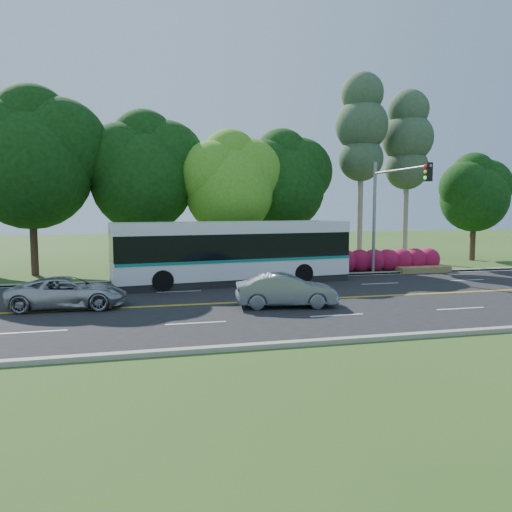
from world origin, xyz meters
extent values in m
plane|color=#32501A|center=(0.00, 0.00, 0.00)|extent=(120.00, 120.00, 0.00)
cube|color=black|center=(0.00, 0.00, 0.01)|extent=(60.00, 14.00, 0.02)
cube|color=gray|center=(0.00, 7.15, 0.07)|extent=(60.00, 0.30, 0.15)
cube|color=gray|center=(0.00, -7.15, 0.07)|extent=(60.00, 0.30, 0.15)
cube|color=#32501A|center=(0.00, 9.00, 0.05)|extent=(60.00, 4.00, 0.10)
cube|color=gold|center=(0.00, -0.08, 0.02)|extent=(57.00, 0.10, 0.00)
cube|color=gold|center=(0.00, 0.08, 0.02)|extent=(57.00, 0.10, 0.00)
cube|color=silver|center=(-11.50, -3.50, 0.02)|extent=(2.20, 0.12, 0.00)
cube|color=silver|center=(-6.00, -3.50, 0.02)|extent=(2.20, 0.12, 0.00)
cube|color=silver|center=(-0.50, -3.50, 0.02)|extent=(2.20, 0.12, 0.00)
cube|color=silver|center=(5.00, -3.50, 0.02)|extent=(2.20, 0.12, 0.00)
cube|color=silver|center=(-11.50, 3.50, 0.02)|extent=(2.20, 0.12, 0.00)
cube|color=silver|center=(-6.00, 3.50, 0.02)|extent=(2.20, 0.12, 0.00)
cube|color=silver|center=(-0.50, 3.50, 0.02)|extent=(2.20, 0.12, 0.00)
cube|color=silver|center=(5.00, 3.50, 0.02)|extent=(2.20, 0.12, 0.00)
cube|color=silver|center=(10.50, 3.50, 0.02)|extent=(2.20, 0.12, 0.00)
cube|color=silver|center=(0.00, 6.85, 0.02)|extent=(57.00, 0.12, 0.00)
cube|color=silver|center=(0.00, -6.85, 0.02)|extent=(57.00, 0.12, 0.00)
cylinder|color=#321D16|center=(-14.00, 11.00, 1.98)|extent=(0.44, 0.44, 3.96)
sphere|color=black|center=(-14.00, 11.00, 6.48)|extent=(7.20, 7.20, 7.20)
sphere|color=black|center=(-12.38, 11.30, 7.92)|extent=(5.76, 5.76, 5.76)
sphere|color=black|center=(-15.44, 10.80, 7.74)|extent=(5.40, 5.40, 5.40)
sphere|color=black|center=(-13.90, 11.40, 9.18)|extent=(4.68, 4.68, 4.68)
cylinder|color=#321D16|center=(-7.50, 12.00, 1.80)|extent=(0.44, 0.44, 3.60)
sphere|color=black|center=(-7.50, 12.00, 5.91)|extent=(6.60, 6.60, 6.60)
sphere|color=black|center=(-6.02, 12.30, 7.23)|extent=(5.28, 5.28, 5.28)
sphere|color=black|center=(-8.82, 11.80, 7.06)|extent=(4.95, 4.95, 4.95)
sphere|color=black|center=(-7.40, 12.40, 8.38)|extent=(4.29, 4.29, 4.29)
cylinder|color=#321D16|center=(-2.00, 11.00, 1.62)|extent=(0.44, 0.44, 3.24)
sphere|color=#44861B|center=(-2.00, 11.00, 5.27)|extent=(5.80, 5.80, 5.80)
sphere|color=#44861B|center=(-0.69, 11.30, 6.43)|extent=(4.64, 4.64, 4.64)
sphere|color=#44861B|center=(-3.16, 10.80, 6.29)|extent=(4.35, 4.35, 4.35)
sphere|color=#44861B|center=(-1.90, 11.40, 7.45)|extent=(3.77, 3.77, 3.77)
cylinder|color=#321D16|center=(2.00, 12.50, 1.71)|extent=(0.44, 0.44, 3.42)
sphere|color=black|center=(2.00, 12.50, 5.52)|extent=(6.00, 6.00, 6.00)
sphere|color=black|center=(3.35, 12.80, 6.72)|extent=(4.80, 4.80, 4.80)
sphere|color=black|center=(0.80, 12.30, 6.57)|extent=(4.50, 4.50, 4.50)
sphere|color=black|center=(2.10, 12.90, 7.77)|extent=(3.90, 3.90, 3.90)
cylinder|color=gray|center=(8.00, 12.50, 4.90)|extent=(0.40, 0.40, 9.80)
sphere|color=#314D30|center=(8.00, 12.50, 7.70)|extent=(3.23, 3.23, 3.23)
sphere|color=#314D30|center=(8.00, 12.50, 10.08)|extent=(3.80, 3.80, 3.80)
sphere|color=#314D30|center=(8.00, 12.50, 12.32)|extent=(3.04, 3.04, 3.04)
cylinder|color=gray|center=(12.00, 13.00, 4.55)|extent=(0.40, 0.40, 9.10)
sphere|color=#314D30|center=(12.00, 13.00, 7.15)|extent=(3.23, 3.23, 3.23)
sphere|color=#314D30|center=(12.00, 13.00, 9.36)|extent=(3.80, 3.80, 3.80)
sphere|color=#314D30|center=(12.00, 13.00, 11.44)|extent=(3.04, 3.04, 3.04)
cylinder|color=#321D16|center=(18.00, 13.00, 1.53)|extent=(0.44, 0.44, 3.06)
sphere|color=black|center=(18.00, 13.00, 4.88)|extent=(5.20, 5.20, 5.20)
sphere|color=black|center=(19.17, 13.30, 5.92)|extent=(4.16, 4.16, 4.16)
sphere|color=black|center=(16.96, 12.80, 5.79)|extent=(3.90, 3.90, 3.90)
sphere|color=black|center=(18.10, 13.40, 6.83)|extent=(3.38, 3.38, 3.38)
sphere|color=maroon|center=(3.00, 8.20, 0.75)|extent=(1.50, 1.50, 1.50)
sphere|color=maroon|center=(4.00, 8.20, 0.75)|extent=(1.50, 1.50, 1.50)
sphere|color=maroon|center=(5.00, 8.20, 0.75)|extent=(1.50, 1.50, 1.50)
sphere|color=maroon|center=(6.00, 8.20, 0.75)|extent=(1.50, 1.50, 1.50)
sphere|color=maroon|center=(7.00, 8.20, 0.75)|extent=(1.50, 1.50, 1.50)
sphere|color=maroon|center=(8.00, 8.20, 0.75)|extent=(1.50, 1.50, 1.50)
sphere|color=maroon|center=(9.00, 8.20, 0.75)|extent=(1.50, 1.50, 1.50)
sphere|color=maroon|center=(10.00, 8.20, 0.75)|extent=(1.50, 1.50, 1.50)
sphere|color=maroon|center=(11.00, 8.20, 0.75)|extent=(1.50, 1.50, 1.50)
cube|color=olive|center=(10.00, 7.40, 0.20)|extent=(3.50, 1.40, 0.40)
cylinder|color=gray|center=(6.50, 7.30, 3.50)|extent=(0.20, 0.20, 7.00)
cylinder|color=gray|center=(6.50, 4.30, 6.30)|extent=(0.14, 6.00, 0.14)
cube|color=black|center=(6.50, 1.50, 6.00)|extent=(0.32, 0.28, 0.95)
sphere|color=red|center=(6.33, 1.50, 6.30)|extent=(0.18, 0.18, 0.18)
sphere|color=yellow|center=(6.33, 1.50, 6.00)|extent=(0.18, 0.18, 0.18)
sphere|color=#19D833|center=(6.33, 1.50, 5.70)|extent=(0.18, 0.18, 0.18)
cube|color=white|center=(-2.83, 5.48, 0.94)|extent=(13.22, 4.35, 1.07)
cube|color=black|center=(-2.83, 5.48, 2.14)|extent=(13.16, 4.38, 1.34)
cube|color=white|center=(-2.83, 5.48, 3.11)|extent=(13.22, 4.35, 0.60)
cube|color=#0D7A6E|center=(-2.83, 5.48, 1.41)|extent=(13.16, 4.39, 0.15)
cube|color=black|center=(-9.24, 4.68, 2.24)|extent=(0.38, 2.53, 1.84)
cube|color=#19E54C|center=(-9.23, 4.68, 3.28)|extent=(0.26, 1.65, 0.24)
cube|color=black|center=(-2.83, 5.48, 0.21)|extent=(13.21, 4.24, 0.38)
cylinder|color=black|center=(-6.79, 3.68, 0.56)|extent=(1.11, 0.44, 1.08)
cylinder|color=black|center=(-7.11, 6.25, 0.56)|extent=(1.11, 0.44, 1.08)
cylinder|color=black|center=(0.94, 4.65, 0.56)|extent=(1.11, 0.44, 1.08)
cylinder|color=black|center=(0.62, 7.22, 0.56)|extent=(1.11, 0.44, 1.08)
imported|color=slate|center=(-1.94, -1.43, 0.72)|extent=(4.41, 2.11, 1.39)
imported|color=#B1B4B6|center=(-10.82, 0.50, 0.67)|extent=(4.86, 2.50, 1.31)
camera|label=1|loc=(-8.09, -21.30, 4.21)|focal=35.00mm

